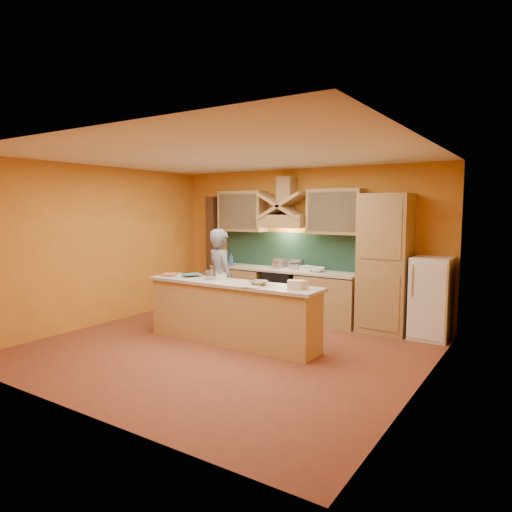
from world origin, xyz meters
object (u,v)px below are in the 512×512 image
Objects in this scene: stove at (282,293)px; fridge at (431,298)px; mixing_bowl at (259,283)px; person at (221,280)px; kitchen_scale at (221,276)px.

stove is 2.71m from fridge.
stove is 3.48× the size of mixing_bowl.
fridge is 2.79m from mixing_bowl.
stove is at bearing -81.39° from person.
person is at bearing 154.85° from mixing_bowl.
mixing_bowl is at bearing 179.40° from person.
stove is 0.52× the size of person.
kitchen_scale is (-0.07, -1.80, 0.55)m from stove.
stove is 1.89m from kitchen_scale.
fridge is at bearing 30.43° from kitchen_scale.
mixing_bowl is at bearing -70.01° from stove.
fridge is 5.03× the size of mixing_bowl.
kitchen_scale is 0.77m from mixing_bowl.
person is (-3.10, -1.40, 0.21)m from fridge.
person is (-0.40, -1.40, 0.41)m from stove.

